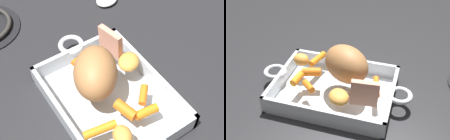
# 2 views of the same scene
# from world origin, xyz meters

# --- Properties ---
(ground_plane) EXTENTS (2.14, 2.14, 0.00)m
(ground_plane) POSITION_xyz_m (0.00, 0.00, 0.00)
(ground_plane) COLOR #232326
(roasting_dish) EXTENTS (0.41, 0.24, 0.05)m
(roasting_dish) POSITION_xyz_m (0.00, 0.00, 0.02)
(roasting_dish) COLOR silver
(roasting_dish) RESTS_ON ground_plane
(pork_roast) EXTENTS (0.16, 0.15, 0.09)m
(pork_roast) POSITION_xyz_m (-0.03, -0.02, 0.10)
(pork_roast) COLOR #AA7141
(pork_roast) RESTS_ON roasting_dish
(roast_slice_thin) EXTENTS (0.07, 0.03, 0.07)m
(roast_slice_thin) POSITION_xyz_m (-0.09, 0.06, 0.08)
(roast_slice_thin) COLOR tan
(roast_slice_thin) RESTS_ON roasting_dish
(baby_carrot_northwest) EXTENTS (0.03, 0.07, 0.02)m
(baby_carrot_northwest) POSITION_xyz_m (0.07, -0.07, 0.06)
(baby_carrot_northwest) COLOR orange
(baby_carrot_northwest) RESTS_ON roasting_dish
(baby_carrot_northeast) EXTENTS (0.04, 0.04, 0.02)m
(baby_carrot_northeast) POSITION_xyz_m (0.05, 0.05, 0.06)
(baby_carrot_northeast) COLOR orange
(baby_carrot_northeast) RESTS_ON roasting_dish
(baby_carrot_southeast) EXTENTS (0.05, 0.04, 0.02)m
(baby_carrot_southeast) POSITION_xyz_m (0.07, -0.01, 0.06)
(baby_carrot_southeast) COLOR orange
(baby_carrot_southeast) RESTS_ON roasting_dish
(baby_carrot_center_right) EXTENTS (0.03, 0.07, 0.02)m
(baby_carrot_center_right) POSITION_xyz_m (-0.11, 0.00, 0.06)
(baby_carrot_center_right) COLOR orange
(baby_carrot_center_right) RESTS_ON roasting_dish
(baby_carrot_long) EXTENTS (0.03, 0.05, 0.02)m
(baby_carrot_long) POSITION_xyz_m (0.09, 0.03, 0.06)
(baby_carrot_long) COLOR orange
(baby_carrot_long) RESTS_ON roasting_dish
(potato_whole) EXTENTS (0.07, 0.07, 0.03)m
(potato_whole) POSITION_xyz_m (-0.03, 0.07, 0.06)
(potato_whole) COLOR gold
(potato_whole) RESTS_ON roasting_dish
(potato_near_roast) EXTENTS (0.05, 0.05, 0.03)m
(potato_near_roast) POSITION_xyz_m (0.11, -0.05, 0.06)
(potato_near_roast) COLOR gold
(potato_near_roast) RESTS_ON roasting_dish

